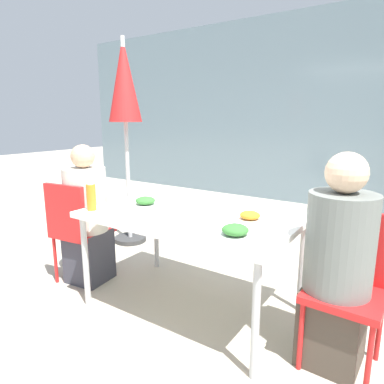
{
  "coord_description": "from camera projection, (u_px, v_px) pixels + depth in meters",
  "views": [
    {
      "loc": [
        1.29,
        -1.92,
        1.38
      ],
      "look_at": [
        0.0,
        0.0,
        0.88
      ],
      "focal_mm": 32.0,
      "sensor_mm": 36.0,
      "label": 1
    }
  ],
  "objects": [
    {
      "name": "ground_plane",
      "position": [
        192.0,
        307.0,
        2.56
      ],
      "size": [
        24.0,
        24.0,
        0.0
      ],
      "primitive_type": "plane",
      "color": "#B2A893"
    },
    {
      "name": "building_facade",
      "position": [
        327.0,
        110.0,
        5.28
      ],
      "size": [
        10.0,
        0.2,
        3.0
      ],
      "color": "slate",
      "rests_on": "ground"
    },
    {
      "name": "dining_table",
      "position": [
        192.0,
        220.0,
        2.41
      ],
      "size": [
        1.47,
        0.93,
        0.73
      ],
      "color": "white",
      "rests_on": "ground"
    },
    {
      "name": "chair_left",
      "position": [
        76.0,
        225.0,
        2.84
      ],
      "size": [
        0.45,
        0.45,
        0.87
      ],
      "rotation": [
        0.0,
        0.0,
        0.13
      ],
      "color": "red",
      "rests_on": "ground"
    },
    {
      "name": "person_left",
      "position": [
        87.0,
        219.0,
        2.88
      ],
      "size": [
        0.35,
        0.35,
        1.17
      ],
      "rotation": [
        0.0,
        0.0,
        0.13
      ],
      "color": "#383842",
      "rests_on": "ground"
    },
    {
      "name": "chair_right",
      "position": [
        349.0,
        277.0,
        1.92
      ],
      "size": [
        0.41,
        0.41,
        0.87
      ],
      "rotation": [
        0.0,
        0.0,
        3.1
      ],
      "color": "red",
      "rests_on": "ground"
    },
    {
      "name": "person_right",
      "position": [
        337.0,
        269.0,
        1.87
      ],
      "size": [
        0.36,
        0.36,
        1.21
      ],
      "rotation": [
        0.0,
        0.0,
        3.1
      ],
      "color": "#473D33",
      "rests_on": "ground"
    },
    {
      "name": "closed_umbrella",
      "position": [
        125.0,
        92.0,
        3.58
      ],
      "size": [
        0.36,
        0.36,
        2.2
      ],
      "color": "#333333",
      "rests_on": "ground"
    },
    {
      "name": "plate_0",
      "position": [
        250.0,
        217.0,
        2.2
      ],
      "size": [
        0.24,
        0.24,
        0.07
      ],
      "color": "white",
      "rests_on": "dining_table"
    },
    {
      "name": "plate_1",
      "position": [
        235.0,
        233.0,
        1.9
      ],
      "size": [
        0.27,
        0.27,
        0.07
      ],
      "color": "white",
      "rests_on": "dining_table"
    },
    {
      "name": "plate_2",
      "position": [
        145.0,
        203.0,
        2.58
      ],
      "size": [
        0.27,
        0.27,
        0.07
      ],
      "color": "white",
      "rests_on": "dining_table"
    },
    {
      "name": "bottle",
      "position": [
        91.0,
        197.0,
        2.46
      ],
      "size": [
        0.07,
        0.07,
        0.21
      ],
      "color": "#B7751E",
      "rests_on": "dining_table"
    },
    {
      "name": "drinking_cup",
      "position": [
        111.0,
        198.0,
        2.66
      ],
      "size": [
        0.07,
        0.07,
        0.09
      ],
      "color": "white",
      "rests_on": "dining_table"
    },
    {
      "name": "salad_bowl",
      "position": [
        182.0,
        212.0,
        2.32
      ],
      "size": [
        0.18,
        0.18,
        0.06
      ],
      "color": "white",
      "rests_on": "dining_table"
    }
  ]
}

